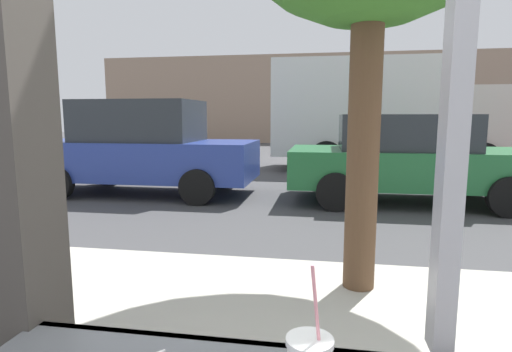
% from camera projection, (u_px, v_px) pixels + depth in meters
% --- Properties ---
extents(ground_plane, '(60.00, 60.00, 0.00)m').
position_uv_depth(ground_plane, '(338.00, 188.00, 8.90)').
color(ground_plane, '#424244').
extents(sidewalk_strip, '(16.00, 2.80, 0.12)m').
position_uv_depth(sidewalk_strip, '(366.00, 347.00, 2.64)').
color(sidewalk_strip, '#B2ADA3').
rests_on(sidewalk_strip, ground).
extents(building_facade_far, '(28.00, 1.20, 5.17)m').
position_uv_depth(building_facade_far, '(331.00, 99.00, 24.15)').
color(building_facade_far, gray).
rests_on(building_facade_far, ground).
extents(parked_car_blue, '(4.39, 1.94, 1.86)m').
position_uv_depth(parked_car_blue, '(144.00, 148.00, 8.17)').
color(parked_car_blue, '#283D93').
rests_on(parked_car_blue, ground).
extents(parked_car_green, '(4.23, 2.07, 1.58)m').
position_uv_depth(parked_car_green, '(407.00, 158.00, 7.36)').
color(parked_car_green, '#236B38').
rests_on(parked_car_green, ground).
extents(box_truck, '(6.42, 2.44, 3.13)m').
position_uv_depth(box_truck, '(380.00, 112.00, 11.76)').
color(box_truck, silver).
rests_on(box_truck, ground).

